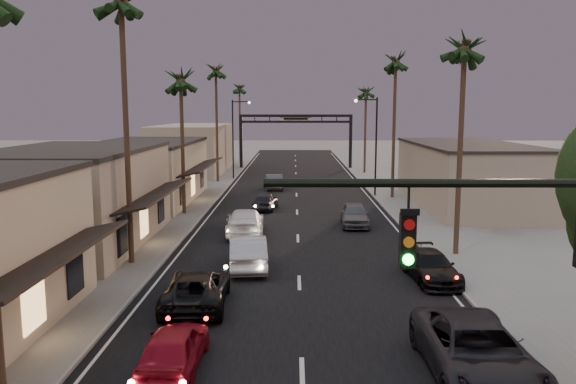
{
  "coord_description": "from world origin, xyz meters",
  "views": [
    {
      "loc": [
        -0.26,
        -5.94,
        7.9
      ],
      "look_at": [
        -0.64,
        30.8,
        2.5
      ],
      "focal_mm": 35.0,
      "sensor_mm": 36.0,
      "label": 1
    }
  ],
  "objects_px": {
    "arch": "(296,127)",
    "palm_ld": "(216,67)",
    "palm_lc": "(181,74)",
    "oncoming_red": "(174,347)",
    "palm_far": "(239,85)",
    "streetlight_right": "(373,138)",
    "palm_rb": "(396,57)",
    "oncoming_pickup": "(197,288)",
    "palm_rc": "(366,89)",
    "palm_ra": "(465,41)",
    "streetlight_left": "(235,133)",
    "curbside_black": "(431,266)",
    "curbside_near": "(476,352)",
    "oncoming_silver": "(248,252)"
  },
  "relations": [
    {
      "from": "arch",
      "to": "palm_ld",
      "type": "relative_size",
      "value": 1.07
    },
    {
      "from": "palm_lc",
      "to": "oncoming_red",
      "type": "bearing_deg",
      "value": -79.69
    },
    {
      "from": "palm_far",
      "to": "palm_ld",
      "type": "bearing_deg",
      "value": -90.75
    },
    {
      "from": "streetlight_right",
      "to": "palm_rb",
      "type": "bearing_deg",
      "value": -30.76
    },
    {
      "from": "streetlight_right",
      "to": "palm_ld",
      "type": "distance_m",
      "value": 19.78
    },
    {
      "from": "oncoming_pickup",
      "to": "palm_rc",
      "type": "bearing_deg",
      "value": -106.98
    },
    {
      "from": "palm_ra",
      "to": "oncoming_red",
      "type": "relative_size",
      "value": 3.14
    },
    {
      "from": "streetlight_right",
      "to": "palm_far",
      "type": "xyz_separation_m",
      "value": [
        -15.22,
        33.0,
        6.11
      ]
    },
    {
      "from": "streetlight_right",
      "to": "arch",
      "type": "bearing_deg",
      "value": 105.47
    },
    {
      "from": "streetlight_left",
      "to": "curbside_black",
      "type": "bearing_deg",
      "value": -71.33
    },
    {
      "from": "palm_rc",
      "to": "palm_far",
      "type": "height_order",
      "value": "palm_far"
    },
    {
      "from": "palm_rc",
      "to": "curbside_near",
      "type": "height_order",
      "value": "palm_rc"
    },
    {
      "from": "streetlight_left",
      "to": "oncoming_pickup",
      "type": "height_order",
      "value": "streetlight_left"
    },
    {
      "from": "streetlight_right",
      "to": "oncoming_silver",
      "type": "xyz_separation_m",
      "value": [
        -9.48,
        -23.58,
        -4.49
      ]
    },
    {
      "from": "palm_rc",
      "to": "curbside_near",
      "type": "distance_m",
      "value": 55.22
    },
    {
      "from": "curbside_black",
      "to": "palm_ra",
      "type": "bearing_deg",
      "value": 56.39
    },
    {
      "from": "palm_lc",
      "to": "oncoming_red",
      "type": "height_order",
      "value": "palm_lc"
    },
    {
      "from": "arch",
      "to": "oncoming_red",
      "type": "relative_size",
      "value": 3.62
    },
    {
      "from": "streetlight_left",
      "to": "palm_ld",
      "type": "relative_size",
      "value": 0.63
    },
    {
      "from": "arch",
      "to": "palm_rb",
      "type": "relative_size",
      "value": 1.07
    },
    {
      "from": "oncoming_red",
      "to": "oncoming_silver",
      "type": "distance_m",
      "value": 11.25
    },
    {
      "from": "palm_far",
      "to": "palm_rc",
      "type": "bearing_deg",
      "value": -39.64
    },
    {
      "from": "oncoming_silver",
      "to": "curbside_black",
      "type": "relative_size",
      "value": 1.09
    },
    {
      "from": "palm_lc",
      "to": "palm_rb",
      "type": "relative_size",
      "value": 0.86
    },
    {
      "from": "streetlight_right",
      "to": "palm_ld",
      "type": "xyz_separation_m",
      "value": [
        -15.52,
        10.0,
        7.09
      ]
    },
    {
      "from": "palm_ra",
      "to": "palm_far",
      "type": "bearing_deg",
      "value": 107.38
    },
    {
      "from": "streetlight_right",
      "to": "curbside_black",
      "type": "relative_size",
      "value": 1.92
    },
    {
      "from": "palm_rc",
      "to": "oncoming_silver",
      "type": "distance_m",
      "value": 45.06
    },
    {
      "from": "streetlight_right",
      "to": "streetlight_left",
      "type": "height_order",
      "value": "same"
    },
    {
      "from": "arch",
      "to": "streetlight_right",
      "type": "distance_m",
      "value": 25.94
    },
    {
      "from": "arch",
      "to": "palm_lc",
      "type": "xyz_separation_m",
      "value": [
        -8.6,
        -34.0,
        4.94
      ]
    },
    {
      "from": "curbside_near",
      "to": "streetlight_left",
      "type": "bearing_deg",
      "value": 103.58
    },
    {
      "from": "oncoming_red",
      "to": "curbside_near",
      "type": "relative_size",
      "value": 0.68
    },
    {
      "from": "arch",
      "to": "oncoming_silver",
      "type": "relative_size",
      "value": 2.98
    },
    {
      "from": "palm_rc",
      "to": "oncoming_red",
      "type": "distance_m",
      "value": 56.04
    },
    {
      "from": "streetlight_left",
      "to": "palm_ld",
      "type": "distance_m",
      "value": 7.88
    },
    {
      "from": "palm_ld",
      "to": "palm_ra",
      "type": "height_order",
      "value": "palm_ld"
    },
    {
      "from": "palm_lc",
      "to": "palm_rb",
      "type": "height_order",
      "value": "palm_rb"
    },
    {
      "from": "arch",
      "to": "curbside_near",
      "type": "xyz_separation_m",
      "value": [
        5.12,
        -60.27,
        -4.67
      ]
    },
    {
      "from": "palm_ra",
      "to": "palm_ld",
      "type": "bearing_deg",
      "value": 119.02
    },
    {
      "from": "palm_far",
      "to": "palm_lc",
      "type": "bearing_deg",
      "value": -90.41
    },
    {
      "from": "palm_ra",
      "to": "palm_far",
      "type": "height_order",
      "value": "same"
    },
    {
      "from": "arch",
      "to": "streetlight_left",
      "type": "distance_m",
      "value": 13.85
    },
    {
      "from": "streetlight_left",
      "to": "palm_ld",
      "type": "xyz_separation_m",
      "value": [
        -1.68,
        -3.0,
        7.09
      ]
    },
    {
      "from": "palm_ra",
      "to": "palm_lc",
      "type": "bearing_deg",
      "value": 145.1
    },
    {
      "from": "palm_rb",
      "to": "curbside_black",
      "type": "height_order",
      "value": "palm_rb"
    },
    {
      "from": "streetlight_right",
      "to": "palm_rc",
      "type": "height_order",
      "value": "palm_rc"
    },
    {
      "from": "streetlight_right",
      "to": "streetlight_left",
      "type": "distance_m",
      "value": 18.99
    },
    {
      "from": "palm_ra",
      "to": "oncoming_silver",
      "type": "relative_size",
      "value": 2.59
    },
    {
      "from": "oncoming_silver",
      "to": "oncoming_red",
      "type": "bearing_deg",
      "value": 77.11
    }
  ]
}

